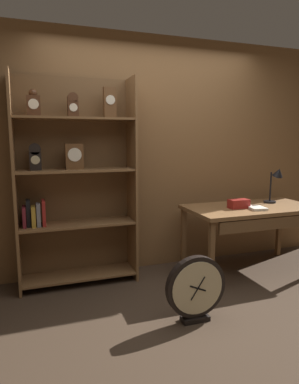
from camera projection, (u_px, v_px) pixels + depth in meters
name	position (u px, v px, depth m)	size (l,w,h in m)	color
ground_plane	(208.00, 322.00, 2.77)	(10.00, 10.00, 0.00)	#3D2D21
back_wood_panel	(152.00, 155.00, 3.85)	(4.80, 0.05, 2.60)	brown
bookshelf	(73.00, 183.00, 3.41)	(1.18, 0.36, 2.10)	brown
workbench	(253.00, 214.00, 3.73)	(1.44, 0.74, 0.74)	brown
desk_lamp	(276.00, 180.00, 3.91)	(0.19, 0.19, 0.42)	black
toolbox_small	(239.00, 204.00, 3.65)	(0.22, 0.12, 0.10)	maroon
open_repair_manual	(256.00, 208.00, 3.61)	(0.16, 0.22, 0.03)	silver
round_clock_large	(196.00, 288.00, 2.75)	(0.51, 0.11, 0.55)	black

